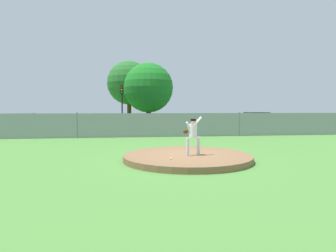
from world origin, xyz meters
name	(u,v)px	position (x,y,z in m)	size (l,w,h in m)	color
ground_plane	(168,143)	(0.00, 6.00, 0.00)	(80.00, 80.00, 0.00)	#4C8438
asphalt_strip	(156,132)	(0.00, 14.50, 0.00)	(44.00, 7.00, 0.01)	#2B2B2D
pitchers_mound	(187,157)	(0.00, 0.00, 0.12)	(5.29, 5.29, 0.24)	brown
pitcher_youth	(193,133)	(0.18, -0.19, 1.15)	(0.80, 0.43, 1.57)	silver
baseball	(171,159)	(-0.85, -1.08, 0.28)	(0.07, 0.07, 0.07)	white
chainlink_fence	(161,125)	(0.00, 10.00, 0.90)	(30.90, 0.07, 1.89)	gray
parked_car_navy	(101,124)	(-4.85, 14.09, 0.81)	(1.97, 4.17, 1.72)	#161E4C
parked_car_charcoal	(68,124)	(-7.78, 14.66, 0.78)	(1.90, 4.22, 1.64)	#232328
parked_car_burgundy	(256,122)	(9.46, 14.15, 0.85)	(1.84, 4.48, 1.80)	maroon
parked_car_slate	(192,124)	(3.37, 14.51, 0.75)	(1.97, 4.28, 1.57)	slate
parked_car_white	(21,124)	(-11.55, 14.34, 0.81)	(1.95, 4.21, 1.73)	silver
traffic_cone_orange	(40,131)	(-9.75, 13.28, 0.26)	(0.40, 0.40, 0.55)	orange
traffic_light_near	(122,99)	(-3.16, 18.93, 3.12)	(0.28, 0.46, 4.54)	black
tree_tall_centre	(129,83)	(-2.43, 24.06, 5.27)	(5.31, 5.31, 7.95)	#4C331E
tree_broad_left	(148,88)	(-0.22, 21.64, 4.52)	(5.69, 5.69, 7.39)	#4C331E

